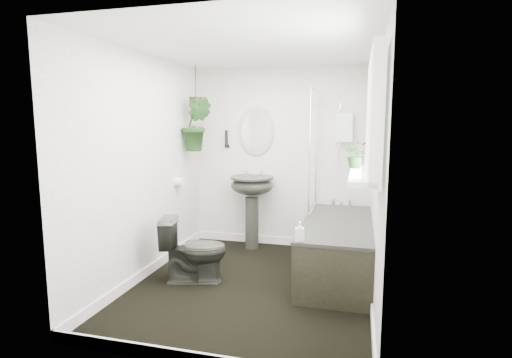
# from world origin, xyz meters

# --- Properties ---
(floor) EXTENTS (2.30, 2.80, 0.02)m
(floor) POSITION_xyz_m (0.00, 0.00, -0.01)
(floor) COLOR black
(floor) RESTS_ON ground
(ceiling) EXTENTS (2.30, 2.80, 0.02)m
(ceiling) POSITION_xyz_m (0.00, 0.00, 2.31)
(ceiling) COLOR white
(ceiling) RESTS_ON ground
(wall_back) EXTENTS (2.30, 0.02, 2.30)m
(wall_back) POSITION_xyz_m (0.00, 1.41, 1.15)
(wall_back) COLOR white
(wall_back) RESTS_ON ground
(wall_front) EXTENTS (2.30, 0.02, 2.30)m
(wall_front) POSITION_xyz_m (0.00, -1.41, 1.15)
(wall_front) COLOR white
(wall_front) RESTS_ON ground
(wall_left) EXTENTS (0.02, 2.80, 2.30)m
(wall_left) POSITION_xyz_m (-1.16, 0.00, 1.15)
(wall_left) COLOR white
(wall_left) RESTS_ON ground
(wall_right) EXTENTS (0.02, 2.80, 2.30)m
(wall_right) POSITION_xyz_m (1.16, 0.00, 1.15)
(wall_right) COLOR white
(wall_right) RESTS_ON ground
(skirting) EXTENTS (2.30, 2.80, 0.10)m
(skirting) POSITION_xyz_m (0.00, 0.00, 0.05)
(skirting) COLOR white
(skirting) RESTS_ON floor
(bathtub) EXTENTS (0.72, 1.72, 0.58)m
(bathtub) POSITION_xyz_m (0.80, 0.50, 0.29)
(bathtub) COLOR #252621
(bathtub) RESTS_ON floor
(bath_screen) EXTENTS (0.04, 0.72, 1.40)m
(bath_screen) POSITION_xyz_m (0.47, 0.99, 1.28)
(bath_screen) COLOR silver
(bath_screen) RESTS_ON bathtub
(shower_box) EXTENTS (0.20, 0.10, 0.35)m
(shower_box) POSITION_xyz_m (0.80, 1.34, 1.55)
(shower_box) COLOR white
(shower_box) RESTS_ON wall_back
(oval_mirror) EXTENTS (0.46, 0.03, 0.62)m
(oval_mirror) POSITION_xyz_m (-0.32, 1.37, 1.50)
(oval_mirror) COLOR tan
(oval_mirror) RESTS_ON wall_back
(wall_sconce) EXTENTS (0.04, 0.04, 0.22)m
(wall_sconce) POSITION_xyz_m (-0.72, 1.36, 1.40)
(wall_sconce) COLOR black
(wall_sconce) RESTS_ON wall_back
(toilet_roll_holder) EXTENTS (0.11, 0.11, 0.11)m
(toilet_roll_holder) POSITION_xyz_m (-1.10, 0.70, 0.90)
(toilet_roll_holder) COLOR white
(toilet_roll_holder) RESTS_ON wall_left
(window_recess) EXTENTS (0.08, 1.00, 0.90)m
(window_recess) POSITION_xyz_m (1.09, -0.70, 1.65)
(window_recess) COLOR white
(window_recess) RESTS_ON wall_right
(window_sill) EXTENTS (0.18, 1.00, 0.04)m
(window_sill) POSITION_xyz_m (1.02, -0.70, 1.23)
(window_sill) COLOR white
(window_sill) RESTS_ON wall_right
(window_blinds) EXTENTS (0.01, 0.86, 0.76)m
(window_blinds) POSITION_xyz_m (1.04, -0.70, 1.65)
(window_blinds) COLOR white
(window_blinds) RESTS_ON wall_right
(toilet) EXTENTS (0.73, 0.54, 0.66)m
(toilet) POSITION_xyz_m (-0.60, -0.05, 0.33)
(toilet) COLOR #252621
(toilet) RESTS_ON floor
(pedestal_sink) EXTENTS (0.60, 0.52, 0.94)m
(pedestal_sink) POSITION_xyz_m (-0.32, 1.17, 0.47)
(pedestal_sink) COLOR #252621
(pedestal_sink) RESTS_ON floor
(sill_plant) EXTENTS (0.21, 0.19, 0.21)m
(sill_plant) POSITION_xyz_m (0.97, -0.40, 1.36)
(sill_plant) COLOR black
(sill_plant) RESTS_ON window_sill
(hanging_plant) EXTENTS (0.42, 0.36, 0.66)m
(hanging_plant) POSITION_xyz_m (-0.97, 0.95, 1.59)
(hanging_plant) COLOR black
(hanging_plant) RESTS_ON ceiling
(soap_bottle) EXTENTS (0.09, 0.09, 0.17)m
(soap_bottle) POSITION_xyz_m (0.51, -0.29, 0.67)
(soap_bottle) COLOR black
(soap_bottle) RESTS_ON bathtub
(hanging_pot) EXTENTS (0.16, 0.16, 0.12)m
(hanging_pot) POSITION_xyz_m (-0.97, 0.95, 1.86)
(hanging_pot) COLOR black
(hanging_pot) RESTS_ON ceiling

